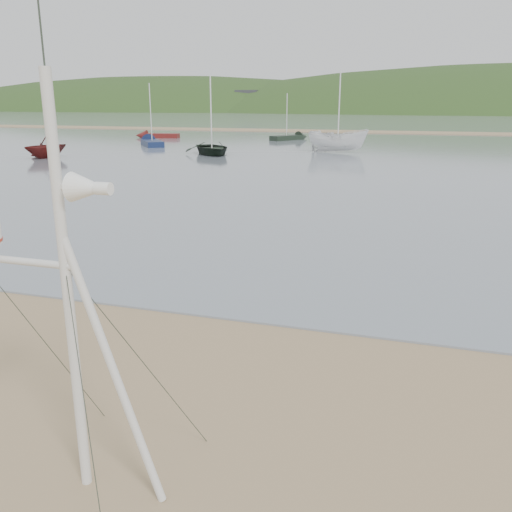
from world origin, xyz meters
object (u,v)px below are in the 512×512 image
(mast_rig, at_px, (68,380))
(boat_white, at_px, (339,122))
(boat_dark, at_px, (211,123))
(boat_red, at_px, (44,135))
(sailboat_blue_near, at_px, (150,142))
(sailboat_dark_mid, at_px, (294,137))
(dinghy_red_far, at_px, (152,136))

(mast_rig, xyz_separation_m, boat_white, (-3.70, 39.94, 1.18))
(boat_white, bearing_deg, boat_dark, 117.36)
(boat_red, bearing_deg, sailboat_blue_near, 104.36)
(boat_red, bearing_deg, boat_dark, 49.07)
(boat_dark, distance_m, boat_red, 12.11)
(mast_rig, height_order, boat_white, mast_rig)
(boat_red, xyz_separation_m, sailboat_dark_mid, (12.57, 24.37, -1.39))
(mast_rig, bearing_deg, boat_white, 95.29)
(boat_white, relative_size, sailboat_dark_mid, 0.94)
(boat_red, bearing_deg, mast_rig, -32.14)
(boat_dark, xyz_separation_m, boat_white, (8.94, 4.77, 0.02))
(boat_dark, xyz_separation_m, boat_red, (-10.51, -5.97, -0.73))
(boat_white, bearing_deg, sailboat_dark_mid, 26.10)
(boat_white, xyz_separation_m, sailboat_blue_near, (-18.26, 2.62, -2.15))
(boat_red, bearing_deg, boat_white, 48.37)
(dinghy_red_far, relative_size, sailboat_dark_mid, 1.00)
(dinghy_red_far, xyz_separation_m, sailboat_dark_mid, (15.95, 1.85, 0.01))
(boat_white, distance_m, sailboat_blue_near, 18.57)
(mast_rig, xyz_separation_m, sailboat_blue_near, (-21.96, 42.56, -0.96))
(mast_rig, height_order, dinghy_red_far, mast_rig)
(boat_dark, relative_size, dinghy_red_far, 0.93)
(boat_dark, bearing_deg, sailboat_dark_mid, 45.73)
(dinghy_red_far, bearing_deg, mast_rig, -62.84)
(dinghy_red_far, xyz_separation_m, sailboat_blue_near, (4.57, -9.15, 0.01))
(mast_rig, distance_m, boat_red, 37.26)
(boat_red, height_order, sailboat_dark_mid, sailboat_dark_mid)
(boat_red, relative_size, sailboat_dark_mid, 0.65)
(mast_rig, relative_size, boat_dark, 1.10)
(mast_rig, xyz_separation_m, boat_dark, (-12.64, 35.16, 1.17))
(sailboat_dark_mid, bearing_deg, sailboat_blue_near, -135.96)
(boat_red, relative_size, sailboat_blue_near, 0.55)
(dinghy_red_far, distance_m, sailboat_blue_near, 10.23)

